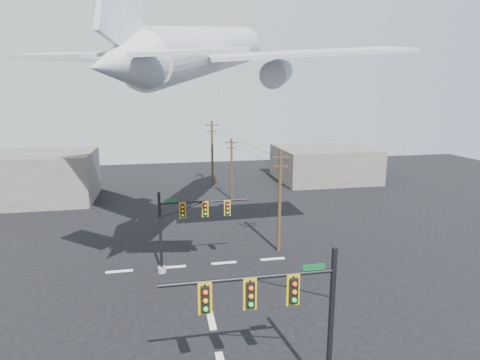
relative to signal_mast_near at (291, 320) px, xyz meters
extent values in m
cube|color=silver|center=(-2.48, 7.03, -3.97)|extent=(0.40, 2.00, 0.01)
cube|color=silver|center=(-2.48, 11.03, -3.97)|extent=(0.40, 2.00, 0.01)
cube|color=silver|center=(-8.48, 15.03, -3.97)|extent=(2.00, 0.40, 0.01)
cube|color=silver|center=(-4.48, 15.03, -3.97)|extent=(2.00, 0.40, 0.01)
cube|color=silver|center=(-0.48, 15.03, -3.97)|extent=(2.00, 0.40, 0.01)
cube|color=silver|center=(3.52, 15.03, -3.97)|extent=(2.00, 0.40, 0.01)
cylinder|color=black|center=(1.82, 0.06, -0.49)|extent=(0.24, 0.24, 6.99)
cylinder|color=black|center=(-1.75, 0.06, 2.01)|extent=(7.14, 0.16, 0.16)
cylinder|color=black|center=(0.04, 0.06, 1.41)|extent=(3.77, 0.08, 0.08)
cube|color=black|center=(0.04, -0.09, 1.38)|extent=(0.34, 0.30, 1.10)
cube|color=#C79E0B|center=(0.04, -0.07, 1.38)|extent=(0.55, 0.04, 1.35)
sphere|color=#FF360E|center=(0.04, -0.26, 1.73)|extent=(0.20, 0.20, 0.20)
sphere|color=orange|center=(0.04, -0.26, 1.38)|extent=(0.20, 0.20, 0.20)
sphere|color=#0DD32F|center=(0.04, -0.26, 1.03)|extent=(0.20, 0.20, 0.20)
cube|color=black|center=(-1.75, -0.09, 1.38)|extent=(0.34, 0.30, 1.10)
cube|color=#C79E0B|center=(-1.75, -0.07, 1.38)|extent=(0.55, 0.04, 1.35)
sphere|color=#FF360E|center=(-1.75, -0.26, 1.73)|extent=(0.20, 0.20, 0.20)
sphere|color=orange|center=(-1.75, -0.26, 1.38)|extent=(0.20, 0.20, 0.20)
sphere|color=#0DD32F|center=(-1.75, -0.26, 1.03)|extent=(0.20, 0.20, 0.20)
cube|color=black|center=(-3.53, -0.09, 1.38)|extent=(0.34, 0.30, 1.10)
cube|color=#C79E0B|center=(-3.53, -0.07, 1.38)|extent=(0.55, 0.04, 1.35)
sphere|color=#FF360E|center=(-3.53, -0.26, 1.73)|extent=(0.20, 0.20, 0.20)
sphere|color=orange|center=(-3.53, -0.26, 1.38)|extent=(0.20, 0.20, 0.20)
sphere|color=#0DD32F|center=(-3.53, -0.26, 1.03)|extent=(0.20, 0.20, 0.20)
cube|color=#0B5123|center=(0.92, 0.00, 2.26)|extent=(0.95, 0.04, 0.26)
cylinder|color=gray|center=(-5.30, 14.24, -3.76)|extent=(0.62, 0.62, 0.44)
cylinder|color=black|center=(-5.30, 14.24, -0.88)|extent=(0.21, 0.21, 6.22)
cylinder|color=black|center=(-1.99, 14.24, 1.35)|extent=(6.62, 0.14, 0.14)
cylinder|color=black|center=(-3.65, 14.24, 0.81)|extent=(3.48, 0.07, 0.07)
cube|color=black|center=(-3.65, 14.11, 0.79)|extent=(0.30, 0.27, 0.98)
cube|color=#C79E0B|center=(-3.65, 14.12, 0.79)|extent=(0.49, 0.04, 1.20)
sphere|color=#FF360E|center=(-3.65, 13.95, 1.10)|extent=(0.18, 0.18, 0.18)
sphere|color=orange|center=(-3.65, 13.95, 0.79)|extent=(0.18, 0.18, 0.18)
sphere|color=#0DD32F|center=(-3.65, 13.95, 0.47)|extent=(0.18, 0.18, 0.18)
cube|color=black|center=(-1.99, 14.11, 0.79)|extent=(0.30, 0.27, 0.98)
cube|color=#C79E0B|center=(-1.99, 14.12, 0.79)|extent=(0.49, 0.04, 1.20)
sphere|color=#FF360E|center=(-1.99, 13.95, 1.10)|extent=(0.18, 0.18, 0.18)
sphere|color=orange|center=(-1.99, 13.95, 0.79)|extent=(0.18, 0.18, 0.18)
sphere|color=#0DD32F|center=(-1.99, 13.95, 0.47)|extent=(0.18, 0.18, 0.18)
cube|color=black|center=(-0.34, 14.11, 0.79)|extent=(0.30, 0.27, 0.98)
cube|color=#C79E0B|center=(-0.34, 14.12, 0.79)|extent=(0.49, 0.04, 1.20)
sphere|color=#FF360E|center=(-0.34, 13.95, 1.10)|extent=(0.18, 0.18, 0.18)
sphere|color=orange|center=(-0.34, 13.95, 0.79)|extent=(0.18, 0.18, 0.18)
sphere|color=#0DD32F|center=(-0.34, 13.95, 0.47)|extent=(0.18, 0.18, 0.18)
cube|color=#0B5123|center=(-4.50, 14.19, 1.57)|extent=(0.84, 0.04, 0.23)
cylinder|color=#42301C|center=(4.46, 16.57, 0.36)|extent=(0.29, 0.29, 8.69)
cube|color=#42301C|center=(4.46, 16.57, 4.12)|extent=(1.74, 0.29, 0.12)
cube|color=#42301C|center=(4.46, 16.57, 3.35)|extent=(1.36, 0.25, 0.12)
cylinder|color=black|center=(3.69, 16.49, 4.22)|extent=(0.10, 0.10, 0.12)
cylinder|color=black|center=(4.46, 16.57, 4.22)|extent=(0.10, 0.10, 0.12)
cylinder|color=black|center=(5.23, 16.65, 4.22)|extent=(0.10, 0.10, 0.12)
cylinder|color=#42301C|center=(3.42, 33.75, -0.09)|extent=(0.26, 0.26, 7.78)
cube|color=#42301C|center=(3.42, 33.75, 3.27)|extent=(1.57, 0.39, 0.10)
cube|color=#42301C|center=(3.42, 33.75, 2.57)|extent=(1.22, 0.32, 0.10)
cylinder|color=black|center=(2.73, 33.88, 3.36)|extent=(0.09, 0.09, 0.10)
cylinder|color=black|center=(3.42, 33.75, 3.36)|extent=(0.09, 0.09, 0.10)
cylinder|color=black|center=(4.11, 33.63, 3.36)|extent=(0.09, 0.09, 0.10)
cylinder|color=#42301C|center=(2.14, 42.59, 0.69)|extent=(0.32, 0.32, 9.35)
cube|color=#42301C|center=(2.14, 42.59, 4.72)|extent=(1.89, 0.58, 0.13)
cube|color=#42301C|center=(2.14, 42.59, 3.87)|extent=(1.47, 0.48, 0.13)
cylinder|color=black|center=(1.31, 42.38, 4.83)|extent=(0.11, 0.11, 0.13)
cylinder|color=black|center=(2.14, 42.59, 4.83)|extent=(0.11, 0.11, 0.13)
cylinder|color=black|center=(2.96, 42.79, 4.83)|extent=(0.11, 0.11, 0.13)
cylinder|color=black|center=(3.20, 25.16, 3.65)|extent=(0.99, 17.18, 0.03)
cylinder|color=black|center=(2.00, 38.17, 3.95)|extent=(1.46, 8.84, 0.03)
cylinder|color=black|center=(4.68, 25.16, 3.65)|extent=(1.14, 17.18, 0.03)
cylinder|color=black|center=(3.55, 38.17, 3.95)|extent=(1.16, 8.84, 0.03)
cylinder|color=silver|center=(-0.99, 18.46, 12.47)|extent=(12.85, 21.56, 6.58)
cone|color=silver|center=(4.81, 30.43, 14.38)|extent=(5.47, 6.32, 4.15)
cone|color=silver|center=(-6.79, 6.49, 10.55)|extent=(5.13, 6.12, 3.80)
cube|color=silver|center=(-8.65, 20.54, 11.92)|extent=(12.75, 14.09, 0.97)
cube|color=silver|center=(5.39, 13.74, 11.92)|extent=(14.25, 5.11, 0.97)
cylinder|color=silver|center=(-6.05, 20.52, 10.65)|extent=(3.40, 4.22, 2.44)
cylinder|color=silver|center=(3.76, 15.76, 10.65)|extent=(3.40, 4.22, 2.44)
cube|color=silver|center=(-9.69, 8.50, 11.07)|extent=(5.70, 5.39, 0.54)
cube|color=silver|center=(-3.41, 5.46, 11.07)|extent=(5.81, 3.39, 0.54)
cube|color=slate|center=(-22.48, 38.03, -0.98)|extent=(18.00, 10.00, 6.00)
cube|color=slate|center=(19.52, 43.03, -1.48)|extent=(14.00, 12.00, 5.00)
camera|label=1|loc=(-4.93, -14.26, 9.17)|focal=30.00mm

